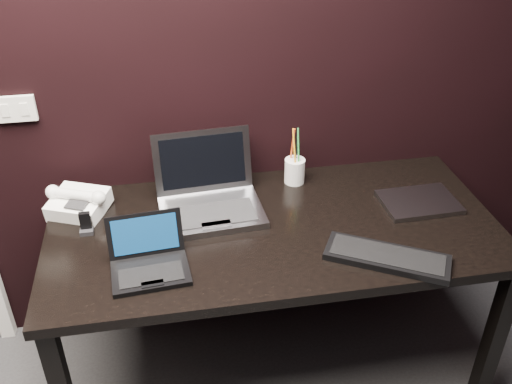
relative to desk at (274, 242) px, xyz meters
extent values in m
plane|color=black|center=(-0.30, 0.40, 0.64)|extent=(4.00, 0.00, 4.00)
cube|color=silver|center=(-0.92, 0.39, 0.46)|extent=(0.15, 0.02, 0.10)
cube|color=silver|center=(-0.95, 0.38, 0.46)|extent=(0.03, 0.01, 0.05)
cube|color=silver|center=(-0.88, 0.38, 0.46)|extent=(0.03, 0.01, 0.05)
cube|color=black|center=(0.00, 0.00, 0.06)|extent=(1.70, 0.80, 0.04)
cube|color=black|center=(0.80, -0.35, -0.31)|extent=(0.06, 0.06, 0.70)
cube|color=black|center=(-0.80, 0.35, -0.31)|extent=(0.06, 0.06, 0.70)
cube|color=black|center=(0.80, 0.35, -0.31)|extent=(0.06, 0.06, 0.70)
cube|color=black|center=(-0.47, -0.21, 0.09)|extent=(0.27, 0.20, 0.02)
cube|color=black|center=(-0.46, -0.23, 0.10)|extent=(0.22, 0.11, 0.00)
cube|color=black|center=(-0.46, -0.27, 0.10)|extent=(0.07, 0.03, 0.00)
cube|color=black|center=(-0.47, -0.09, 0.17)|extent=(0.26, 0.08, 0.15)
cube|color=#092648|center=(-0.47, -0.10, 0.17)|extent=(0.22, 0.06, 0.12)
cube|color=gray|center=(-0.22, 0.11, 0.09)|extent=(0.41, 0.31, 0.03)
cube|color=black|center=(-0.22, 0.08, 0.11)|extent=(0.33, 0.18, 0.00)
cube|color=gray|center=(-0.22, 0.00, 0.11)|extent=(0.11, 0.05, 0.00)
cube|color=gray|center=(-0.24, 0.28, 0.23)|extent=(0.39, 0.10, 0.24)
cube|color=black|center=(-0.24, 0.28, 0.23)|extent=(0.34, 0.08, 0.20)
cube|color=black|center=(0.34, -0.27, 0.09)|extent=(0.44, 0.33, 0.02)
cube|color=black|center=(0.34, -0.27, 0.10)|extent=(0.39, 0.29, 0.00)
cube|color=gray|center=(0.60, 0.04, 0.09)|extent=(0.30, 0.22, 0.02)
cube|color=white|center=(-0.73, 0.23, 0.11)|extent=(0.26, 0.25, 0.09)
cylinder|color=white|center=(-0.73, 0.21, 0.16)|extent=(0.19, 0.11, 0.04)
sphere|color=white|center=(-0.82, 0.25, 0.16)|extent=(0.07, 0.07, 0.06)
sphere|color=silver|center=(-0.65, 0.18, 0.16)|extent=(0.07, 0.07, 0.06)
cube|color=black|center=(-0.73, 0.17, 0.15)|extent=(0.09, 0.08, 0.01)
cube|color=black|center=(-0.69, 0.08, 0.12)|extent=(0.04, 0.02, 0.08)
cube|color=black|center=(-0.69, 0.07, 0.09)|extent=(0.05, 0.04, 0.02)
cylinder|color=silver|center=(0.15, 0.30, 0.13)|extent=(0.10, 0.10, 0.11)
cylinder|color=#D94914|center=(0.14, 0.31, 0.25)|extent=(0.02, 0.03, 0.16)
cylinder|color=green|center=(0.16, 0.29, 0.25)|extent=(0.01, 0.03, 0.16)
cylinder|color=black|center=(0.15, 0.31, 0.25)|extent=(0.01, 0.02, 0.16)
cylinder|color=orange|center=(0.14, 0.29, 0.25)|extent=(0.02, 0.04, 0.16)
camera|label=1|loc=(-0.37, -1.71, 1.34)|focal=40.00mm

